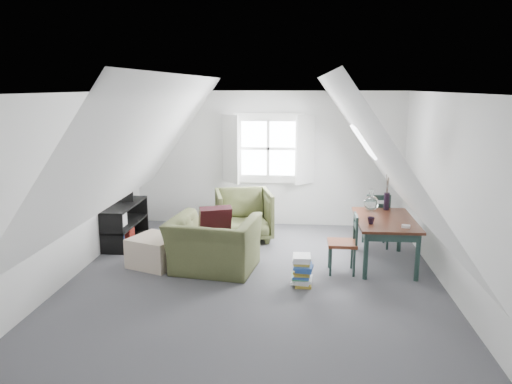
# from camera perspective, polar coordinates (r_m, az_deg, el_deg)

# --- Properties ---
(floor) EXTENTS (5.50, 5.50, 0.00)m
(floor) POSITION_cam_1_polar(r_m,az_deg,el_deg) (6.98, -0.10, -9.69)
(floor) COLOR #46464B
(floor) RESTS_ON ground
(ceiling) EXTENTS (5.50, 5.50, 0.00)m
(ceiling) POSITION_cam_1_polar(r_m,az_deg,el_deg) (6.48, -0.11, 11.30)
(ceiling) COLOR white
(ceiling) RESTS_ON wall_back
(wall_back) EXTENTS (5.00, 0.00, 5.00)m
(wall_back) POSITION_cam_1_polar(r_m,az_deg,el_deg) (9.32, 1.41, 3.80)
(wall_back) COLOR silver
(wall_back) RESTS_ON ground
(wall_front) EXTENTS (5.00, 0.00, 5.00)m
(wall_front) POSITION_cam_1_polar(r_m,az_deg,el_deg) (3.98, -3.68, -7.54)
(wall_front) COLOR silver
(wall_front) RESTS_ON ground
(wall_left) EXTENTS (0.00, 5.50, 5.50)m
(wall_left) POSITION_cam_1_polar(r_m,az_deg,el_deg) (7.28, -20.12, 0.73)
(wall_left) COLOR silver
(wall_left) RESTS_ON ground
(wall_right) EXTENTS (0.00, 5.50, 5.50)m
(wall_right) POSITION_cam_1_polar(r_m,az_deg,el_deg) (6.87, 21.15, 0.02)
(wall_right) COLOR silver
(wall_right) RESTS_ON ground
(slope_left) EXTENTS (3.19, 5.50, 4.48)m
(slope_left) POSITION_cam_1_polar(r_m,az_deg,el_deg) (6.85, -13.19, 4.94)
(slope_left) COLOR white
(slope_left) RESTS_ON wall_left
(slope_right) EXTENTS (3.19, 5.50, 4.48)m
(slope_right) POSITION_cam_1_polar(r_m,az_deg,el_deg) (6.58, 13.50, 4.64)
(slope_right) COLOR white
(slope_right) RESTS_ON wall_right
(dormer_window) EXTENTS (1.71, 0.35, 1.30)m
(dormer_window) POSITION_cam_1_polar(r_m,az_deg,el_deg) (9.22, 1.38, 4.96)
(dormer_window) COLOR white
(dormer_window) RESTS_ON wall_back
(skylight) EXTENTS (0.35, 0.75, 0.47)m
(skylight) POSITION_cam_1_polar(r_m,az_deg,el_deg) (7.86, 12.14, 5.64)
(skylight) COLOR white
(skylight) RESTS_ON slope_right
(armchair_near) EXTENTS (1.33, 1.20, 0.77)m
(armchair_near) POSITION_cam_1_polar(r_m,az_deg,el_deg) (7.24, -4.81, -8.90)
(armchair_near) COLOR #474D2A
(armchair_near) RESTS_ON floor
(armchair_far) EXTENTS (1.11, 1.13, 0.85)m
(armchair_far) POSITION_cam_1_polar(r_m,az_deg,el_deg) (8.65, -1.41, -5.36)
(armchair_far) COLOR #474D2A
(armchair_far) RESTS_ON floor
(throw_pillow) EXTENTS (0.52, 0.41, 0.47)m
(throw_pillow) POSITION_cam_1_polar(r_m,az_deg,el_deg) (7.17, -4.71, -3.37)
(throw_pillow) COLOR #3B1017
(throw_pillow) RESTS_ON armchair_near
(ottoman) EXTENTS (0.84, 0.84, 0.43)m
(ottoman) POSITION_cam_1_polar(r_m,az_deg,el_deg) (7.50, -11.37, -6.63)
(ottoman) COLOR #B8A590
(ottoman) RESTS_ON floor
(dining_table) EXTENTS (0.83, 1.39, 0.69)m
(dining_table) POSITION_cam_1_polar(r_m,az_deg,el_deg) (7.51, 14.53, -3.65)
(dining_table) COLOR #36190F
(dining_table) RESTS_ON floor
(demijohn) EXTENTS (0.23, 0.23, 0.33)m
(demijohn) POSITION_cam_1_polar(r_m,az_deg,el_deg) (7.87, 13.02, -1.18)
(demijohn) COLOR silver
(demijohn) RESTS_ON dining_table
(vase_twigs) EXTENTS (0.09, 0.10, 0.68)m
(vase_twigs) POSITION_cam_1_polar(r_m,az_deg,el_deg) (8.00, 14.70, -0.92)
(vase_twigs) COLOR black
(vase_twigs) RESTS_ON dining_table
(cup) EXTENTS (0.12, 0.12, 0.10)m
(cup) POSITION_cam_1_polar(r_m,az_deg,el_deg) (7.17, 12.98, -3.57)
(cup) COLOR black
(cup) RESTS_ON dining_table
(paper_box) EXTENTS (0.13, 0.10, 0.04)m
(paper_box) POSITION_cam_1_polar(r_m,az_deg,el_deg) (7.10, 16.75, -3.77)
(paper_box) COLOR white
(paper_box) RESTS_ON dining_table
(dining_chair_far) EXTENTS (0.43, 0.43, 0.91)m
(dining_chair_far) POSITION_cam_1_polar(r_m,az_deg,el_deg) (8.34, 13.58, -2.98)
(dining_chair_far) COLOR #602C1B
(dining_chair_far) RESTS_ON floor
(dining_chair_near) EXTENTS (0.40, 0.40, 0.85)m
(dining_chair_near) POSITION_cam_1_polar(r_m,az_deg,el_deg) (7.12, 10.08, -5.68)
(dining_chair_near) COLOR #602C1B
(dining_chair_near) RESTS_ON floor
(media_shelf) EXTENTS (0.43, 1.30, 0.66)m
(media_shelf) POSITION_cam_1_polar(r_m,az_deg,el_deg) (8.63, -14.95, -3.74)
(media_shelf) COLOR black
(media_shelf) RESTS_ON floor
(electronics_box) EXTENTS (0.25, 0.30, 0.20)m
(electronics_box) POSITION_cam_1_polar(r_m,az_deg,el_deg) (8.79, -14.47, -0.39)
(electronics_box) COLOR black
(electronics_box) RESTS_ON media_shelf
(magazine_stack) EXTENTS (0.30, 0.36, 0.40)m
(magazine_stack) POSITION_cam_1_polar(r_m,az_deg,el_deg) (6.68, 5.31, -8.92)
(magazine_stack) COLOR #B29933
(magazine_stack) RESTS_ON floor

